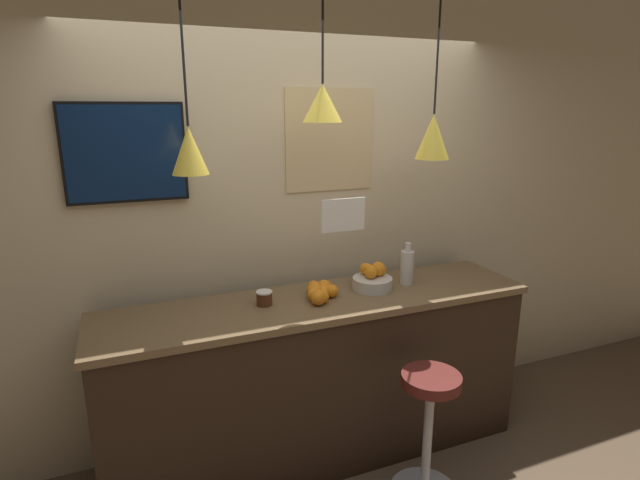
% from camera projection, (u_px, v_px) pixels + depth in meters
% --- Properties ---
extents(back_wall, '(8.00, 0.06, 2.90)m').
position_uv_depth(back_wall, '(296.00, 213.00, 3.11)').
color(back_wall, beige).
rests_on(back_wall, ground_plane).
extents(service_counter, '(2.51, 0.59, 1.02)m').
position_uv_depth(service_counter, '(320.00, 378.00, 2.99)').
color(service_counter, black).
rests_on(service_counter, ground_plane).
extents(bar_stool, '(0.38, 0.38, 0.74)m').
position_uv_depth(bar_stool, '(429.00, 420.00, 2.66)').
color(bar_stool, '#B7B7BC').
rests_on(bar_stool, ground_plane).
extents(fruit_bowl, '(0.24, 0.24, 0.16)m').
position_uv_depth(fruit_bowl, '(373.00, 278.00, 3.01)').
color(fruit_bowl, beige).
rests_on(fruit_bowl, service_counter).
extents(orange_pile, '(0.20, 0.26, 0.09)m').
position_uv_depth(orange_pile, '(319.00, 292.00, 2.85)').
color(orange_pile, orange).
rests_on(orange_pile, service_counter).
extents(juice_bottle, '(0.08, 0.08, 0.26)m').
position_uv_depth(juice_bottle, '(407.00, 267.00, 3.07)').
color(juice_bottle, silver).
rests_on(juice_bottle, service_counter).
extents(spread_jar, '(0.09, 0.09, 0.08)m').
position_uv_depth(spread_jar, '(264.00, 298.00, 2.76)').
color(spread_jar, '#562D19').
rests_on(spread_jar, service_counter).
extents(pendant_lamp_left, '(0.17, 0.17, 1.03)m').
position_uv_depth(pendant_lamp_left, '(189.00, 149.00, 2.35)').
color(pendant_lamp_left, black).
extents(pendant_lamp_middle, '(0.20, 0.20, 0.79)m').
position_uv_depth(pendant_lamp_middle, '(323.00, 102.00, 2.54)').
color(pendant_lamp_middle, black).
extents(pendant_lamp_right, '(0.19, 0.19, 1.01)m').
position_uv_depth(pendant_lamp_right, '(433.00, 136.00, 2.84)').
color(pendant_lamp_right, black).
extents(mounted_tv, '(0.62, 0.04, 0.52)m').
position_uv_depth(mounted_tv, '(125.00, 153.00, 2.61)').
color(mounted_tv, black).
extents(hanging_menu_board, '(0.24, 0.01, 0.17)m').
position_uv_depth(hanging_menu_board, '(343.00, 215.00, 2.54)').
color(hanging_menu_board, white).
extents(wall_poster, '(0.57, 0.01, 0.62)m').
position_uv_depth(wall_poster, '(330.00, 140.00, 3.04)').
color(wall_poster, '#DBBC84').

